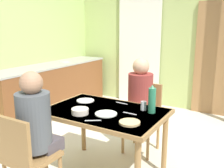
% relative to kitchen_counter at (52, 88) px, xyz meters
% --- Properties ---
extents(ground_plane, '(6.52, 6.52, 0.00)m').
position_rel_kitchen_counter_xyz_m(ground_plane, '(1.61, -1.03, -0.45)').
color(ground_plane, beige).
extents(wall_back, '(4.07, 0.10, 2.81)m').
position_rel_kitchen_counter_xyz_m(wall_back, '(1.61, 1.48, 0.95)').
color(wall_back, '#AFC273').
rests_on(wall_back, ground_plane).
extents(wall_left, '(0.10, 3.76, 2.81)m').
position_rel_kitchen_counter_xyz_m(wall_left, '(-0.33, -0.40, 0.95)').
color(wall_left, '#AAC671').
rests_on(wall_left, ground_plane).
extents(door_wooden, '(0.80, 0.05, 2.00)m').
position_rel_kitchen_counter_xyz_m(door_wooden, '(2.62, 1.40, 0.55)').
color(door_wooden, '#9E7144').
rests_on(door_wooden, ground_plane).
extents(curtain_panel, '(0.90, 0.03, 2.36)m').
position_rel_kitchen_counter_xyz_m(curtain_panel, '(1.11, 1.38, 0.73)').
color(curtain_panel, white).
rests_on(curtain_panel, ground_plane).
extents(kitchen_counter, '(0.61, 2.57, 0.91)m').
position_rel_kitchen_counter_xyz_m(kitchen_counter, '(0.00, 0.00, 0.00)').
color(kitchen_counter, brown).
rests_on(kitchen_counter, ground_plane).
extents(dining_table, '(1.23, 0.83, 0.74)m').
position_rel_kitchen_counter_xyz_m(dining_table, '(1.95, -1.26, 0.21)').
color(dining_table, olive).
rests_on(dining_table, ground_plane).
extents(chair_near_diner, '(0.40, 0.40, 0.87)m').
position_rel_kitchen_counter_xyz_m(chair_near_diner, '(1.62, -2.03, 0.05)').
color(chair_near_diner, olive).
rests_on(chair_near_diner, ground_plane).
extents(chair_far_diner, '(0.40, 0.40, 0.87)m').
position_rel_kitchen_counter_xyz_m(chair_far_diner, '(2.06, -0.49, 0.05)').
color(chair_far_diner, olive).
rests_on(chair_far_diner, ground_plane).
extents(person_near_diner, '(0.30, 0.37, 0.77)m').
position_rel_kitchen_counter_xyz_m(person_near_diner, '(1.62, -1.89, 0.33)').
color(person_near_diner, '#4D474E').
rests_on(person_near_diner, ground_plane).
extents(person_far_diner, '(0.30, 0.37, 0.77)m').
position_rel_kitchen_counter_xyz_m(person_far_diner, '(2.06, -0.63, 0.33)').
color(person_far_diner, brown).
rests_on(person_far_diner, ground_plane).
extents(water_bottle_green_near, '(0.08, 0.08, 0.29)m').
position_rel_kitchen_counter_xyz_m(water_bottle_green_near, '(2.39, -1.08, 0.42)').
color(water_bottle_green_near, '#287853').
rests_on(water_bottle_green_near, dining_table).
extents(serving_bowl_center, '(0.17, 0.17, 0.05)m').
position_rel_kitchen_counter_xyz_m(serving_bowl_center, '(1.79, -1.47, 0.32)').
color(serving_bowl_center, beige).
rests_on(serving_bowl_center, dining_table).
extents(dinner_plate_near_left, '(0.22, 0.22, 0.01)m').
position_rel_kitchen_counter_xyz_m(dinner_plate_near_left, '(2.02, -1.36, 0.29)').
color(dinner_plate_near_left, white).
rests_on(dinner_plate_near_left, dining_table).
extents(dinner_plate_near_right, '(0.20, 0.20, 0.01)m').
position_rel_kitchen_counter_xyz_m(dinner_plate_near_right, '(1.58, -1.10, 0.29)').
color(dinner_plate_near_right, white).
rests_on(dinner_plate_near_right, dining_table).
extents(drinking_glass_by_near_diner, '(0.06, 0.06, 0.09)m').
position_rel_kitchen_counter_xyz_m(drinking_glass_by_near_diner, '(2.29, -1.04, 0.34)').
color(drinking_glass_by_near_diner, silver).
rests_on(drinking_glass_by_near_diner, dining_table).
extents(bread_plate_sliced, '(0.19, 0.19, 0.02)m').
position_rel_kitchen_counter_xyz_m(bread_plate_sliced, '(2.33, -1.45, 0.30)').
color(bread_plate_sliced, '#DBB77A').
rests_on(bread_plate_sliced, dining_table).
extents(cutlery_knife_near, '(0.15, 0.03, 0.00)m').
position_rel_kitchen_counter_xyz_m(cutlery_knife_near, '(1.99, -0.96, 0.29)').
color(cutlery_knife_near, silver).
rests_on(cutlery_knife_near, dining_table).
extents(cutlery_fork_near, '(0.15, 0.02, 0.00)m').
position_rel_kitchen_counter_xyz_m(cutlery_fork_near, '(2.22, -1.22, 0.29)').
color(cutlery_fork_near, silver).
rests_on(cutlery_fork_near, dining_table).
extents(cutlery_knife_far, '(0.13, 0.10, 0.00)m').
position_rel_kitchen_counter_xyz_m(cutlery_knife_far, '(2.01, -1.56, 0.29)').
color(cutlery_knife_far, silver).
rests_on(cutlery_knife_far, dining_table).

